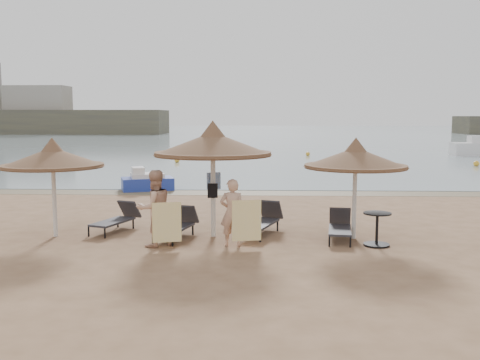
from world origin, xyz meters
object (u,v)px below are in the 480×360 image
object	(u,v)px
palapa_center	(213,145)
palapa_right	(356,158)
person_left	(154,202)
person_right	(232,207)
palapa_left	(53,158)
lounger_near_left	(178,224)
pedal_boat	(147,181)
lounger_near_right	(263,220)
side_table	(377,230)
lounger_far_left	(118,218)
lounger_far_right	(340,226)

from	to	relation	value
palapa_center	palapa_right	world-z (taller)	palapa_center
person_left	person_right	distance (m)	1.85
palapa_left	palapa_right	size ratio (longest dim) A/B	1.00
lounger_near_left	pedal_boat	size ratio (longest dim) A/B	0.76
palapa_right	lounger_near_right	world-z (taller)	palapa_right
side_table	person_left	xyz separation A→B (m)	(-5.31, -0.23, 0.68)
person_left	palapa_center	bearing A→B (deg)	-176.54
palapa_center	lounger_far_left	xyz separation A→B (m)	(-2.66, 0.64, -2.04)
lounger_near_right	side_table	xyz separation A→B (m)	(2.71, -1.28, 0.01)
lounger_far_right	person_left	xyz separation A→B (m)	(-4.53, -0.93, 0.73)
palapa_center	lounger_far_left	distance (m)	3.41
palapa_right	pedal_boat	xyz separation A→B (m)	(-7.12, 8.65, -1.68)
lounger_near_right	side_table	bearing A→B (deg)	-5.26
palapa_left	lounger_near_right	xyz separation A→B (m)	(5.37, 0.58, -1.67)
palapa_right	side_table	world-z (taller)	palapa_right
palapa_right	lounger_near_right	bearing A→B (deg)	166.85
palapa_center	person_right	distance (m)	1.82
palapa_right	lounger_near_right	xyz separation A→B (m)	(-2.29, 0.54, -1.68)
side_table	pedal_boat	bearing A→B (deg)	128.75
palapa_center	lounger_far_right	size ratio (longest dim) A/B	1.78
palapa_center	person_right	bearing A→B (deg)	-61.10
palapa_center	palapa_left	bearing A→B (deg)	-178.29
lounger_near_right	lounger_far_right	bearing A→B (deg)	3.42
lounger_far_left	lounger_near_right	xyz separation A→B (m)	(3.95, -0.19, 0.03)
palapa_right	lounger_near_left	bearing A→B (deg)	-179.50
lounger_far_left	person_left	distance (m)	2.29
lounger_far_left	person_left	world-z (taller)	person_left
person_left	lounger_far_left	bearing A→B (deg)	-86.73
palapa_center	pedal_boat	world-z (taller)	palapa_center
palapa_center	person_left	size ratio (longest dim) A/B	1.42
person_left	palapa_right	bearing A→B (deg)	155.88
palapa_right	lounger_far_left	world-z (taller)	palapa_right
palapa_left	side_table	xyz separation A→B (m)	(8.08, -0.70, -1.66)
palapa_left	person_right	bearing A→B (deg)	-10.44
palapa_left	lounger_far_left	distance (m)	2.34
lounger_near_left	side_table	xyz separation A→B (m)	(4.90, -0.70, 0.03)
pedal_boat	person_left	bearing A→B (deg)	-95.51
palapa_center	side_table	bearing A→B (deg)	-11.64
person_right	pedal_boat	distance (m)	10.39
side_table	person_left	bearing A→B (deg)	-177.54
palapa_center	person_right	world-z (taller)	palapa_center
palapa_right	palapa_center	bearing A→B (deg)	178.70
palapa_right	lounger_far_right	world-z (taller)	palapa_right
lounger_far_right	pedal_boat	xyz separation A→B (m)	(-6.76, 8.69, 0.03)
person_left	pedal_boat	size ratio (longest dim) A/B	0.90
side_table	pedal_boat	size ratio (longest dim) A/B	0.34
palapa_left	lounger_near_left	bearing A→B (deg)	0.01
side_table	lounger_near_left	bearing A→B (deg)	171.83
palapa_left	palapa_right	distance (m)	7.66
side_table	person_left	world-z (taller)	person_left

